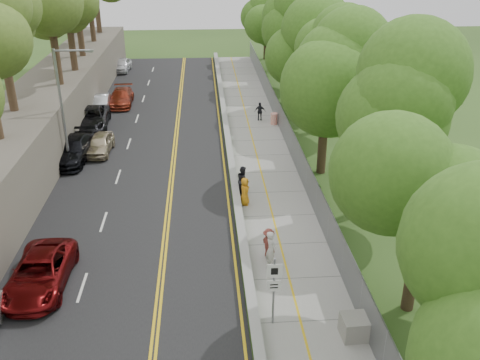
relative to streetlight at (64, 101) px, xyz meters
The scene contains 24 objects.
ground 18.08m from the streetlight, 53.23° to the right, with size 140.00×140.00×0.00m, color #33511E.
road 6.93m from the streetlight, 11.17° to the left, with size 11.20×66.00×0.04m, color black.
sidewalk 13.84m from the streetlight, ahead, with size 4.20×66.00×0.05m, color gray.
jersey_barrier 11.60m from the streetlight, ahead, with size 0.42×66.00×0.60m, color #6FD135.
rock_embankment 4.15m from the streetlight, 161.78° to the left, with size 5.00×66.00×4.00m, color #595147.
chainlink_fence 15.58m from the streetlight, ahead, with size 0.04×66.00×2.00m, color slate.
trees_embankment 6.46m from the streetlight, 158.49° to the left, with size 6.40×66.00×13.00m, color #5A7A29, non-canonical shape.
trees_fenceside 17.65m from the streetlight, ahead, with size 7.00×66.00×14.00m, color #437622, non-canonical shape.
streetlight is the anchor object (origin of this frame).
signpost 20.72m from the streetlight, 55.92° to the right, with size 0.62×0.09×3.10m.
construction_barrel 17.14m from the streetlight, 27.45° to the left, with size 0.57×0.57×0.94m, color red.
concrete_block 23.65m from the streetlight, 50.64° to the right, with size 1.34×1.00×0.89m, color gray.
car_2 14.40m from the streetlight, 83.95° to the right, with size 2.43×5.26×1.46m, color #650C0D.
car_3 3.94m from the streetlight, 97.66° to the left, with size 2.24×5.52×1.60m, color black.
car_4 4.77m from the streetlight, 57.49° to the left, with size 1.60×3.98×1.36m, color tan.
car_5 12.68m from the streetlight, 90.65° to the left, with size 1.57×4.49×1.48m, color silver.
car_6 8.68m from the streetlight, 91.01° to the left, with size 2.72×5.89×1.64m, color black.
car_7 14.69m from the streetlight, 84.07° to the left, with size 2.01×4.94×1.44m, color maroon.
car_8 27.63m from the streetlight, 90.29° to the left, with size 1.70×4.23×1.44m, color silver.
painter_0 13.48m from the streetlight, 30.01° to the right, with size 0.82×0.53×1.68m, color orange.
painter_1 18.00m from the streetlight, 47.50° to the right, with size 0.70×0.46×1.92m, color silver.
painter_2 12.85m from the streetlight, 24.39° to the right, with size 0.87×0.68×1.80m, color black.
painter_3 17.42m from the streetlight, 45.51° to the right, with size 1.00×0.58×1.55m, color brown.
person_far 16.70m from the streetlight, 32.50° to the left, with size 0.92×0.38×1.56m, color black.
Camera 1 is at (-1.53, -20.20, 14.57)m, focal length 40.00 mm.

